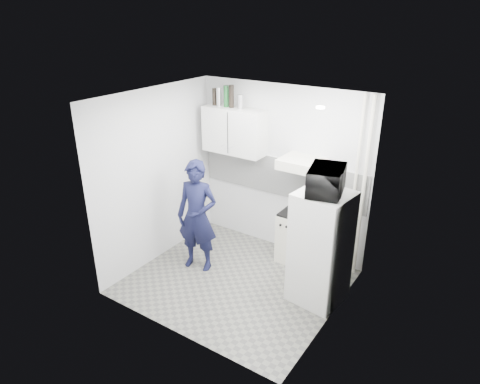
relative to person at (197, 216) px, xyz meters
The scene contains 22 objects.
floor 1.08m from the person, ahead, with size 2.80×2.80×0.00m, color slate.
ceiling 1.90m from the person, ahead, with size 2.80×2.80×0.00m, color white.
wall_back 1.47m from the person, 60.28° to the left, with size 2.80×2.80×0.00m, color silver.
wall_left 0.85m from the person, behind, with size 2.60×2.60×0.00m, color silver.
wall_right 2.15m from the person, ahead, with size 2.60×2.60×0.00m, color silver.
person is the anchor object (origin of this frame).
stove 1.55m from the person, 40.61° to the left, with size 0.49×0.49×0.78m, color silver.
fridge 1.82m from the person, ahead, with size 0.63×0.63×1.53m, color silver.
stove_top 1.48m from the person, 40.61° to the left, with size 0.47×0.47×0.03m, color black.
saucepan 1.57m from the person, 41.11° to the left, with size 0.19×0.19×0.10m, color silver.
microwave 2.01m from the person, ahead, with size 0.40×0.59×0.33m, color black.
bottle_a 1.87m from the person, 112.34° to the left, with size 0.06×0.06×0.26m, color black.
bottle_b 1.86m from the person, 108.15° to the left, with size 0.07×0.07×0.28m, color silver.
bottle_c 1.86m from the person, 100.97° to the left, with size 0.08×0.08×0.32m, color #144C1E.
bottle_d 1.86m from the person, 95.83° to the left, with size 0.08×0.08×0.33m, color black.
canister_a 1.80m from the person, 87.25° to the left, with size 0.08×0.08×0.21m, color silver.
upper_cabinet 1.46m from the person, 93.13° to the left, with size 1.00×0.35×0.70m, color silver.
range_hood 1.67m from the person, 40.15° to the left, with size 0.60×0.50×0.14m, color silver.
backsplash 1.43m from the person, 59.97° to the left, with size 2.74×0.03×0.60m, color white.
pipe_a 2.34m from the person, 29.64° to the left, with size 0.05×0.05×2.60m, color silver.
pipe_b 2.24m from the person, 31.20° to the left, with size 0.04×0.04×2.60m, color silver.
ceiling_spot_fixture 2.43m from the person, ahead, with size 0.10×0.10×0.02m, color white.
Camera 1 is at (2.86, -4.20, 3.57)m, focal length 32.00 mm.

